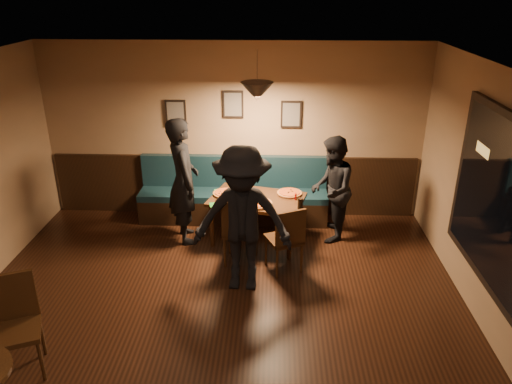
% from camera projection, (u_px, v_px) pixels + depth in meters
% --- Properties ---
extents(floor, '(7.00, 7.00, 0.00)m').
position_uv_depth(floor, '(209.00, 356.00, 5.10)').
color(floor, black).
rests_on(floor, ground).
extents(ceiling, '(7.00, 7.00, 0.00)m').
position_uv_depth(ceiling, '(196.00, 87.00, 3.99)').
color(ceiling, silver).
rests_on(ceiling, ground).
extents(wall_back, '(6.00, 0.00, 6.00)m').
position_uv_depth(wall_back, '(234.00, 132.00, 7.76)').
color(wall_back, '#8C704F').
rests_on(wall_back, ground).
extents(wainscot, '(5.88, 0.06, 1.00)m').
position_uv_depth(wainscot, '(235.00, 185.00, 8.09)').
color(wainscot, black).
rests_on(wainscot, ground).
extents(booth_bench, '(3.00, 0.60, 1.00)m').
position_uv_depth(booth_bench, '(233.00, 191.00, 7.84)').
color(booth_bench, '#0F232D').
rests_on(booth_bench, ground).
extents(window_frame, '(0.06, 2.56, 1.86)m').
position_uv_depth(window_frame, '(506.00, 211.00, 4.86)').
color(window_frame, black).
rests_on(window_frame, wall_right).
extents(window_glass, '(0.00, 2.40, 2.40)m').
position_uv_depth(window_glass, '(503.00, 211.00, 4.86)').
color(window_glass, black).
rests_on(window_glass, wall_right).
extents(picture_left, '(0.32, 0.04, 0.42)m').
position_uv_depth(picture_left, '(176.00, 113.00, 7.65)').
color(picture_left, black).
rests_on(picture_left, wall_back).
extents(picture_center, '(0.32, 0.04, 0.42)m').
position_uv_depth(picture_center, '(233.00, 104.00, 7.55)').
color(picture_center, black).
rests_on(picture_center, wall_back).
extents(picture_right, '(0.32, 0.04, 0.42)m').
position_uv_depth(picture_right, '(291.00, 114.00, 7.58)').
color(picture_right, black).
rests_on(picture_right, wall_back).
extents(pendant_lamp, '(0.44, 0.44, 0.25)m').
position_uv_depth(pendant_lamp, '(257.00, 92.00, 6.49)').
color(pendant_lamp, black).
rests_on(pendant_lamp, ceiling).
extents(dining_table, '(1.49, 1.16, 0.70)m').
position_uv_depth(dining_table, '(257.00, 220.00, 7.24)').
color(dining_table, '#32190E').
rests_on(dining_table, floor).
extents(chair_near_left, '(0.48, 0.48, 0.99)m').
position_uv_depth(chair_near_left, '(241.00, 230.00, 6.65)').
color(chair_near_left, black).
rests_on(chair_near_left, floor).
extents(chair_near_right, '(0.56, 0.56, 0.95)m').
position_uv_depth(chair_near_right, '(284.00, 238.00, 6.48)').
color(chair_near_right, '#33140E').
rests_on(chair_near_right, floor).
extents(diner_left, '(0.65, 0.79, 1.87)m').
position_uv_depth(diner_left, '(183.00, 181.00, 7.09)').
color(diner_left, black).
rests_on(diner_left, floor).
extents(diner_right, '(0.69, 0.84, 1.59)m').
position_uv_depth(diner_right, '(332.00, 189.00, 7.17)').
color(diner_right, black).
rests_on(diner_right, floor).
extents(diner_front, '(1.26, 0.78, 1.88)m').
position_uv_depth(diner_front, '(242.00, 220.00, 5.93)').
color(diner_front, black).
rests_on(diner_front, floor).
extents(pizza_a, '(0.39, 0.39, 0.04)m').
position_uv_depth(pizza_a, '(226.00, 193.00, 7.21)').
color(pizza_a, orange).
rests_on(pizza_a, dining_table).
extents(pizza_b, '(0.51, 0.51, 0.04)m').
position_uv_depth(pizza_b, '(259.00, 203.00, 6.88)').
color(pizza_b, '#D25E27').
rests_on(pizza_b, dining_table).
extents(pizza_c, '(0.48, 0.48, 0.04)m').
position_uv_depth(pizza_c, '(289.00, 193.00, 7.22)').
color(pizza_c, orange).
rests_on(pizza_c, dining_table).
extents(soda_glass, '(0.10, 0.10, 0.16)m').
position_uv_depth(soda_glass, '(300.00, 204.00, 6.74)').
color(soda_glass, black).
rests_on(soda_glass, dining_table).
extents(tabasco_bottle, '(0.03, 0.03, 0.12)m').
position_uv_depth(tabasco_bottle, '(296.00, 196.00, 7.02)').
color(tabasco_bottle, '#950704').
rests_on(tabasco_bottle, dining_table).
extents(napkin_a, '(0.19, 0.19, 0.01)m').
position_uv_depth(napkin_a, '(220.00, 191.00, 7.33)').
color(napkin_a, '#1E7335').
rests_on(napkin_a, dining_table).
extents(napkin_b, '(0.19, 0.19, 0.01)m').
position_uv_depth(napkin_b, '(215.00, 205.00, 6.88)').
color(napkin_b, '#1C6B21').
rests_on(napkin_b, dining_table).
extents(cutlery_set, '(0.21, 0.06, 0.00)m').
position_uv_depth(cutlery_set, '(256.00, 208.00, 6.78)').
color(cutlery_set, '#B5B5B9').
rests_on(cutlery_set, dining_table).
extents(cafe_chair_far, '(0.59, 0.59, 1.02)m').
position_uv_depth(cafe_chair_far, '(15.00, 330.00, 4.71)').
color(cafe_chair_far, '#32190D').
rests_on(cafe_chair_far, floor).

